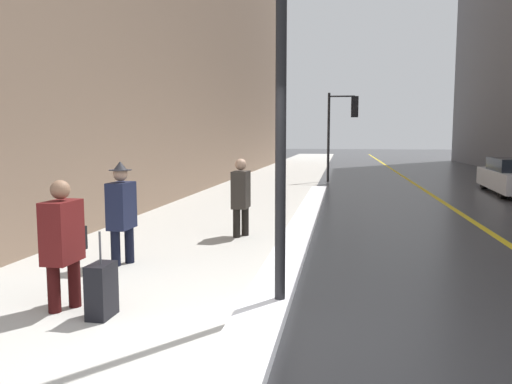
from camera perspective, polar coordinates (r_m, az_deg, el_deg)
The scene contains 10 objects.
ground_plane at distance 4.55m, azimuth -3.83°, elevation -18.99°, with size 160.00×160.00×0.00m, color #38383A.
sidewalk_slab at distance 19.33m, azimuth 0.89°, elevation 0.52°, with size 4.00×80.00×0.01m.
road_centre_stripe at distance 19.33m, azimuth 18.74°, elevation 0.18°, with size 0.16×80.00×0.00m.
snow_bank_curb at distance 10.78m, azimuth 5.30°, elevation -3.78°, with size 0.54×15.96×0.13m.
lamp_post at distance 5.59m, azimuth 2.90°, elevation 18.05°, with size 0.28×0.28×5.18m.
traffic_light_near at distance 22.17m, azimuth 10.08°, elevation 8.36°, with size 1.31×0.33×3.85m.
pedestrian_with_shoulder_bag at distance 5.98m, azimuth -21.18°, elevation -5.01°, with size 0.29×0.69×1.48m.
pedestrian_in_fedora at distance 7.80m, azimuth -15.13°, elevation -1.87°, with size 0.34×0.49×1.59m.
pedestrian_in_glasses at distance 9.68m, azimuth -1.74°, elevation -0.21°, with size 0.30×0.50×1.53m.
rolling_suitcase at distance 5.70m, azimuth -17.23°, elevation -10.74°, with size 0.23×0.36×0.95m.
Camera 1 is at (0.98, -4.00, 1.94)m, focal length 35.00 mm.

